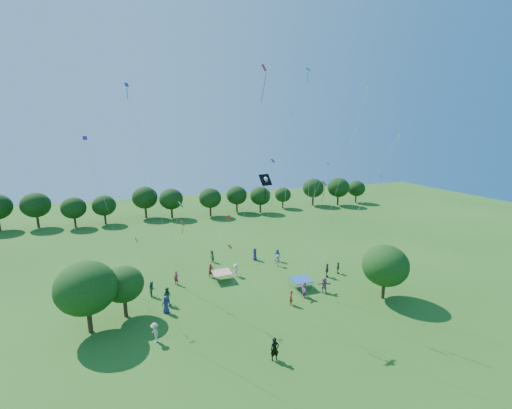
% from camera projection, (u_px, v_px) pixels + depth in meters
% --- Properties ---
extents(near_tree_west, '(5.31, 5.31, 6.71)m').
position_uv_depth(near_tree_west, '(86.00, 288.00, 30.31)').
color(near_tree_west, '#422B19').
rests_on(near_tree_west, ground).
extents(near_tree_north, '(3.89, 3.89, 5.17)m').
position_uv_depth(near_tree_north, '(123.00, 284.00, 33.10)').
color(near_tree_north, '#422B19').
rests_on(near_tree_north, ground).
extents(near_tree_east, '(4.91, 4.91, 6.00)m').
position_uv_depth(near_tree_east, '(385.00, 266.00, 36.69)').
color(near_tree_east, '#422B19').
rests_on(near_tree_east, ground).
extents(treeline, '(88.01, 8.77, 6.77)m').
position_uv_depth(treeline, '(181.00, 198.00, 71.86)').
color(treeline, '#422B19').
rests_on(treeline, ground).
extents(tent_red_stripe, '(2.20, 2.20, 1.10)m').
position_uv_depth(tent_red_stripe, '(222.00, 273.00, 41.67)').
color(tent_red_stripe, '#BD3916').
rests_on(tent_red_stripe, ground).
extents(tent_blue, '(2.20, 2.20, 1.10)m').
position_uv_depth(tent_blue, '(301.00, 280.00, 39.68)').
color(tent_blue, '#1A4BAC').
rests_on(tent_blue, ground).
extents(man_in_black, '(0.76, 0.53, 1.94)m').
position_uv_depth(man_in_black, '(275.00, 349.00, 27.16)').
color(man_in_black, black).
rests_on(man_in_black, ground).
extents(crowd_person_0, '(1.00, 0.81, 1.78)m').
position_uv_depth(crowd_person_0, '(166.00, 305.00, 34.30)').
color(crowd_person_0, navy).
rests_on(crowd_person_0, ground).
extents(crowd_person_1, '(0.70, 0.48, 1.79)m').
position_uv_depth(crowd_person_1, '(211.00, 271.00, 42.64)').
color(crowd_person_1, maroon).
rests_on(crowd_person_1, ground).
extents(crowd_person_2, '(0.92, 0.91, 1.69)m').
position_uv_depth(crowd_person_2, '(212.00, 256.00, 47.58)').
color(crowd_person_2, '#2B5F28').
rests_on(crowd_person_2, ground).
extents(crowd_person_3, '(0.81, 1.27, 1.79)m').
position_uv_depth(crowd_person_3, '(155.00, 333.00, 29.51)').
color(crowd_person_3, '#B9AE94').
rests_on(crowd_person_3, ground).
extents(crowd_person_4, '(0.82, 0.98, 1.53)m').
position_uv_depth(crowd_person_4, '(338.00, 268.00, 43.77)').
color(crowd_person_4, '#382F2D').
rests_on(crowd_person_4, ground).
extents(crowd_person_5, '(1.78, 1.09, 1.79)m').
position_uv_depth(crowd_person_5, '(324.00, 285.00, 38.67)').
color(crowd_person_5, '#9B5A8C').
rests_on(crowd_person_5, ground).
extents(crowd_person_6, '(0.98, 0.92, 1.78)m').
position_uv_depth(crowd_person_6, '(277.00, 255.00, 47.89)').
color(crowd_person_6, navy).
rests_on(crowd_person_6, ground).
extents(crowd_person_7, '(0.67, 0.71, 1.61)m').
position_uv_depth(crowd_person_7, '(291.00, 298.00, 35.86)').
color(crowd_person_7, '#9D371C').
rests_on(crowd_person_7, ground).
extents(crowd_person_8, '(1.08, 0.92, 1.92)m').
position_uv_depth(crowd_person_8, '(167.00, 296.00, 35.96)').
color(crowd_person_8, '#2A623C').
rests_on(crowd_person_8, ground).
extents(crowd_person_9, '(0.93, 1.12, 1.58)m').
position_uv_depth(crowd_person_9, '(278.00, 260.00, 46.27)').
color(crowd_person_9, tan).
rests_on(crowd_person_9, ground).
extents(crowd_person_10, '(0.95, 1.15, 1.79)m').
position_uv_depth(crowd_person_10, '(327.00, 270.00, 42.70)').
color(crowd_person_10, '#433936').
rests_on(crowd_person_10, ground).
extents(crowd_person_11, '(0.98, 1.76, 1.78)m').
position_uv_depth(crowd_person_11, '(304.00, 290.00, 37.47)').
color(crowd_person_11, '#AC6495').
rests_on(crowd_person_11, ground).
extents(crowd_person_12, '(0.93, 0.95, 1.75)m').
position_uv_depth(crowd_person_12, '(255.00, 254.00, 48.36)').
color(crowd_person_12, navy).
rests_on(crowd_person_12, ground).
extents(crowd_person_13, '(0.73, 0.73, 1.69)m').
position_uv_depth(crowd_person_13, '(176.00, 278.00, 40.65)').
color(crowd_person_13, maroon).
rests_on(crowd_person_13, ground).
extents(crowd_person_14, '(0.55, 0.89, 1.70)m').
position_uv_depth(crowd_person_14, '(152.00, 289.00, 37.81)').
color(crowd_person_14, '#255836').
rests_on(crowd_person_14, ground).
extents(crowd_person_15, '(1.05, 1.10, 1.61)m').
position_uv_depth(crowd_person_15, '(236.00, 270.00, 42.99)').
color(crowd_person_15, beige).
rests_on(crowd_person_15, ground).
extents(pirate_kite, '(5.15, 1.36, 12.69)m').
position_uv_depth(pirate_kite, '(267.00, 182.00, 31.83)').
color(pirate_kite, black).
extents(red_high_kite, '(6.00, 6.67, 23.31)m').
position_uv_depth(red_high_kite, '(259.00, 111.00, 34.59)').
color(red_high_kite, red).
extents(small_kite_0, '(0.98, 2.90, 7.31)m').
position_uv_depth(small_kite_0, '(182.00, 229.00, 36.87)').
color(small_kite_0, red).
extents(small_kite_1, '(2.29, 3.13, 4.01)m').
position_uv_depth(small_kite_1, '(231.00, 249.00, 39.18)').
color(small_kite_1, '#D3530B').
extents(small_kite_2, '(2.66, 7.96, 16.74)m').
position_uv_depth(small_kite_2, '(376.00, 176.00, 38.55)').
color(small_kite_2, yellow).
extents(small_kite_3, '(3.16, 4.56, 11.26)m').
position_uv_depth(small_kite_3, '(174.00, 229.00, 27.72)').
color(small_kite_3, '#31921A').
extents(small_kite_4, '(4.18, 4.32, 21.89)m').
position_uv_depth(small_kite_4, '(141.00, 140.00, 38.69)').
color(small_kite_4, '#133BC2').
extents(small_kite_5, '(0.66, 2.91, 13.38)m').
position_uv_depth(small_kite_5, '(271.00, 184.00, 41.67)').
color(small_kite_5, '#9B198F').
extents(small_kite_6, '(5.19, 1.76, 20.96)m').
position_uv_depth(small_kite_6, '(349.00, 150.00, 35.05)').
color(small_kite_6, silver).
extents(small_kite_7, '(0.57, 1.62, 22.93)m').
position_uv_depth(small_kite_7, '(308.00, 133.00, 35.66)').
color(small_kite_7, '#0BA798').
extents(small_kite_8, '(0.69, 3.79, 11.99)m').
position_uv_depth(small_kite_8, '(321.00, 203.00, 33.34)').
color(small_kite_8, '#F95C0E').
extents(small_kite_9, '(4.42, 4.18, 4.76)m').
position_uv_depth(small_kite_9, '(226.00, 222.00, 48.55)').
color(small_kite_9, red).
extents(small_kite_10, '(1.59, 2.00, 6.54)m').
position_uv_depth(small_kite_10, '(139.00, 248.00, 33.65)').
color(small_kite_10, gold).
extents(small_kite_11, '(0.48, 2.11, 18.35)m').
position_uv_depth(small_kite_11, '(287.00, 173.00, 30.61)').
color(small_kite_11, green).
extents(small_kite_12, '(5.38, 4.87, 12.53)m').
position_uv_depth(small_kite_12, '(358.00, 210.00, 34.62)').
color(small_kite_12, '#168EDC').
extents(small_kite_13, '(3.77, 3.61, 16.12)m').
position_uv_depth(small_kite_13, '(100.00, 184.00, 36.24)').
color(small_kite_13, '#811890').
extents(small_kite_14, '(2.29, 2.96, 22.83)m').
position_uv_depth(small_kite_14, '(318.00, 134.00, 37.09)').
color(small_kite_14, silver).
extents(small_kite_15, '(6.82, 1.34, 12.11)m').
position_uv_depth(small_kite_15, '(317.00, 189.00, 49.45)').
color(small_kite_15, '#0E92D5').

